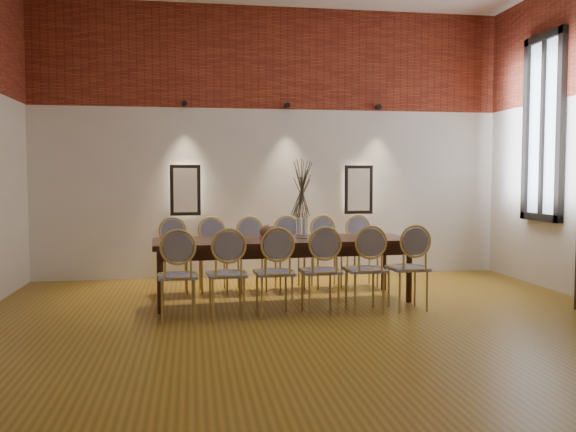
{
  "coord_description": "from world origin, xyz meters",
  "views": [
    {
      "loc": [
        -1.21,
        -5.56,
        1.49
      ],
      "look_at": [
        -0.13,
        1.23,
        1.05
      ],
      "focal_mm": 38.0,
      "sensor_mm": 36.0,
      "label": 1
    }
  ],
  "objects": [
    {
      "name": "wall_front",
      "position": [
        0.0,
        -3.55,
        2.0
      ],
      "size": [
        7.0,
        0.1,
        4.0
      ],
      "primitive_type": "cube",
      "color": "silver",
      "rests_on": "ground"
    },
    {
      "name": "chair_near_c",
      "position": [
        -0.34,
        0.85,
        0.47
      ],
      "size": [
        0.46,
        0.46,
        0.94
      ],
      "primitive_type": null,
      "rotation": [
        0.0,
        0.0,
        0.06
      ],
      "color": "tan",
      "rests_on": "floor"
    },
    {
      "name": "window_frame",
      "position": [
        3.44,
        2.0,
        2.15
      ],
      "size": [
        0.08,
        0.9,
        2.5
      ],
      "primitive_type": "cube",
      "color": "black",
      "rests_on": "wall_right"
    },
    {
      "name": "window_mullion",
      "position": [
        3.44,
        2.0,
        2.15
      ],
      "size": [
        0.06,
        0.06,
        2.4
      ],
      "primitive_type": "cube",
      "color": "black",
      "rests_on": "wall_right"
    },
    {
      "name": "window_glass",
      "position": [
        3.46,
        2.0,
        2.15
      ],
      "size": [
        0.02,
        0.78,
        2.38
      ],
      "primitive_type": "cube",
      "color": "silver",
      "rests_on": "wall_right"
    },
    {
      "name": "brick_band_back",
      "position": [
        0.0,
        3.48,
        3.25
      ],
      "size": [
        7.0,
        0.02,
        1.5
      ],
      "primitive_type": "cube",
      "color": "maroon",
      "rests_on": "ground"
    },
    {
      "name": "niche_left",
      "position": [
        -1.3,
        3.45,
        1.3
      ],
      "size": [
        0.36,
        0.06,
        0.66
      ],
      "primitive_type": "cube",
      "color": "#FFEAC6",
      "rests_on": "wall_back"
    },
    {
      "name": "chair_near_a",
      "position": [
        -1.36,
        0.79,
        0.47
      ],
      "size": [
        0.46,
        0.46,
        0.94
      ],
      "primitive_type": null,
      "rotation": [
        0.0,
        0.0,
        0.06
      ],
      "color": "tan",
      "rests_on": "floor"
    },
    {
      "name": "spot_fixture_left",
      "position": [
        -1.3,
        3.42,
        2.55
      ],
      "size": [
        0.08,
        0.1,
        0.08
      ],
      "primitive_type": "cylinder",
      "rotation": [
        1.57,
        0.0,
        0.0
      ],
      "color": "black",
      "rests_on": "wall_back"
    },
    {
      "name": "chair_far_f",
      "position": [
        1.1,
        2.48,
        0.47
      ],
      "size": [
        0.46,
        0.46,
        0.94
      ],
      "primitive_type": null,
      "rotation": [
        0.0,
        0.0,
        3.2
      ],
      "color": "tan",
      "rests_on": "floor"
    },
    {
      "name": "chair_far_d",
      "position": [
        0.08,
        2.42,
        0.47
      ],
      "size": [
        0.46,
        0.46,
        0.94
      ],
      "primitive_type": null,
      "rotation": [
        0.0,
        0.0,
        3.2
      ],
      "color": "tan",
      "rests_on": "floor"
    },
    {
      "name": "niche_right",
      "position": [
        1.3,
        3.45,
        1.3
      ],
      "size": [
        0.36,
        0.06,
        0.66
      ],
      "primitive_type": "cube",
      "color": "#FFEAC6",
      "rests_on": "wall_back"
    },
    {
      "name": "chair_far_a",
      "position": [
        -1.45,
        2.33,
        0.47
      ],
      "size": [
        0.46,
        0.46,
        0.94
      ],
      "primitive_type": null,
      "rotation": [
        0.0,
        0.0,
        3.2
      ],
      "color": "tan",
      "rests_on": "floor"
    },
    {
      "name": "chair_near_b",
      "position": [
        -0.85,
        0.82,
        0.47
      ],
      "size": [
        0.46,
        0.46,
        0.94
      ],
      "primitive_type": null,
      "rotation": [
        0.0,
        0.0,
        0.06
      ],
      "color": "tan",
      "rests_on": "floor"
    },
    {
      "name": "chair_far_b",
      "position": [
        -0.94,
        2.36,
        0.47
      ],
      "size": [
        0.46,
        0.46,
        0.94
      ],
      "primitive_type": null,
      "rotation": [
        0.0,
        0.0,
        3.2
      ],
      "color": "tan",
      "rests_on": "floor"
    },
    {
      "name": "bowl",
      "position": [
        -0.3,
        1.57,
        0.84
      ],
      "size": [
        0.24,
        0.24,
        0.18
      ],
      "primitive_type": "ellipsoid",
      "color": "brown",
      "rests_on": "dining_table"
    },
    {
      "name": "spot_fixture_right",
      "position": [
        1.6,
        3.42,
        2.55
      ],
      "size": [
        0.08,
        0.1,
        0.08
      ],
      "primitive_type": "cylinder",
      "rotation": [
        1.57,
        0.0,
        0.0
      ],
      "color": "black",
      "rests_on": "wall_back"
    },
    {
      "name": "book",
      "position": [
        -0.28,
        1.62,
        0.77
      ],
      "size": [
        0.27,
        0.19,
        0.03
      ],
      "primitive_type": "cube",
      "rotation": [
        0.0,
        0.0,
        0.06
      ],
      "color": "#8F2E72",
      "rests_on": "dining_table"
    },
    {
      "name": "floor",
      "position": [
        0.0,
        0.0,
        -0.01
      ],
      "size": [
        7.0,
        7.0,
        0.02
      ],
      "primitive_type": "cube",
      "color": "olive",
      "rests_on": "ground"
    },
    {
      "name": "dining_table",
      "position": [
        -0.13,
        1.63,
        0.38
      ],
      "size": [
        3.11,
        1.15,
        0.75
      ],
      "primitive_type": "cube",
      "rotation": [
        0.0,
        0.0,
        0.06
      ],
      "color": "black",
      "rests_on": "floor"
    },
    {
      "name": "vase",
      "position": [
        0.1,
        1.65,
        0.9
      ],
      "size": [
        0.14,
        0.14,
        0.3
      ],
      "primitive_type": "cylinder",
      "color": "silver",
      "rests_on": "dining_table"
    },
    {
      "name": "wall_back",
      "position": [
        0.0,
        3.55,
        2.0
      ],
      "size": [
        7.0,
        0.1,
        4.0
      ],
      "primitive_type": "cube",
      "color": "silver",
      "rests_on": "ground"
    },
    {
      "name": "chair_near_e",
      "position": [
        0.67,
        0.91,
        0.47
      ],
      "size": [
        0.46,
        0.46,
        0.94
      ],
      "primitive_type": null,
      "rotation": [
        0.0,
        0.0,
        0.06
      ],
      "color": "tan",
      "rests_on": "floor"
    },
    {
      "name": "dried_branches",
      "position": [
        0.1,
        1.65,
        1.35
      ],
      "size": [
        0.5,
        0.5,
        0.7
      ],
      "primitive_type": null,
      "color": "#463C2D",
      "rests_on": "vase"
    },
    {
      "name": "chair_near_f",
      "position": [
        1.18,
        0.94,
        0.47
      ],
      "size": [
        0.46,
        0.46,
        0.94
      ],
      "primitive_type": null,
      "rotation": [
        0.0,
        0.0,
        0.06
      ],
      "color": "tan",
      "rests_on": "floor"
    },
    {
      "name": "spot_fixture_mid",
      "position": [
        0.2,
        3.42,
        2.55
      ],
      "size": [
        0.08,
        0.1,
        0.08
      ],
      "primitive_type": "cylinder",
      "rotation": [
        1.57,
        0.0,
        0.0
      ],
      "color": "black",
      "rests_on": "wall_back"
    },
    {
      "name": "chair_far_e",
      "position": [
        0.59,
        2.45,
        0.47
      ],
      "size": [
        0.46,
        0.46,
        0.94
      ],
      "primitive_type": null,
      "rotation": [
        0.0,
        0.0,
        3.2
      ],
      "color": "tan",
      "rests_on": "floor"
    },
    {
      "name": "chair_far_c",
      "position": [
        -0.43,
        2.39,
        0.47
      ],
      "size": [
        0.46,
        0.46,
        0.94
      ],
      "primitive_type": null,
      "rotation": [
        0.0,
        0.0,
        3.2
      ],
      "color": "tan",
      "rests_on": "floor"
    },
    {
      "name": "chair_near_d",
      "position": [
        0.17,
        0.88,
        0.47
      ],
      "size": [
        0.46,
        0.46,
        0.94
      ],
      "primitive_type": null,
      "rotation": [
        0.0,
        0.0,
        0.06
      ],
      "color": "tan",
      "rests_on": "floor"
    }
  ]
}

